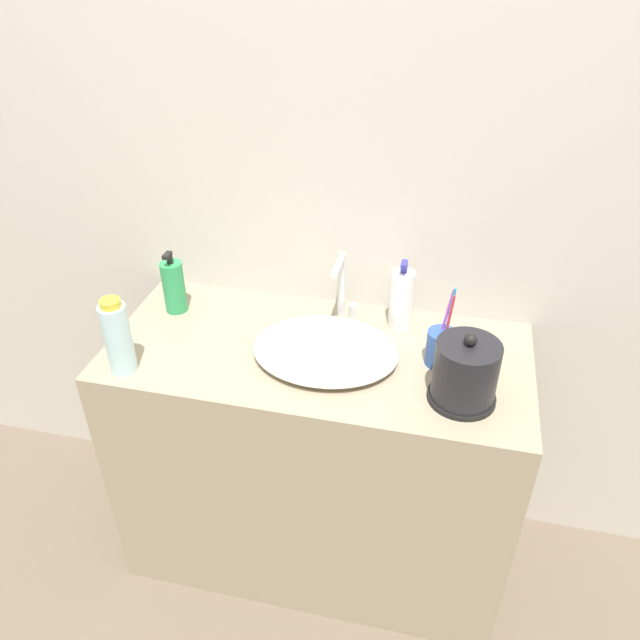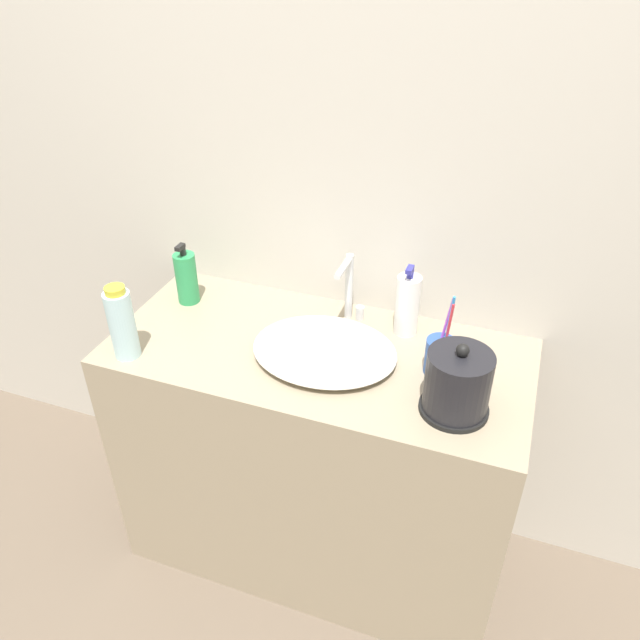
# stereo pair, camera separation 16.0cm
# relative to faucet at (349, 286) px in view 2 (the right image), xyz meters

# --- Properties ---
(ground_plane) EXTENTS (12.00, 12.00, 0.00)m
(ground_plane) POSITION_rel_faucet_xyz_m (-0.03, -0.43, -0.92)
(ground_plane) COLOR #6B5B4C
(wall_back) EXTENTS (6.00, 0.04, 2.60)m
(wall_back) POSITION_rel_faucet_xyz_m (-0.03, 0.10, 0.38)
(wall_back) COLOR beige
(wall_back) RESTS_ON ground_plane
(vanity_counter) EXTENTS (1.13, 0.51, 0.81)m
(vanity_counter) POSITION_rel_faucet_xyz_m (-0.03, -0.17, -0.51)
(vanity_counter) COLOR gray
(vanity_counter) RESTS_ON ground_plane
(sink_basin) EXTENTS (0.38, 0.31, 0.04)m
(sink_basin) POSITION_rel_faucet_xyz_m (-0.01, -0.19, -0.09)
(sink_basin) COLOR silver
(sink_basin) RESTS_ON vanity_counter
(faucet) EXTENTS (0.06, 0.12, 0.20)m
(faucet) POSITION_rel_faucet_xyz_m (0.00, 0.00, 0.00)
(faucet) COLOR silver
(faucet) RESTS_ON vanity_counter
(electric_kettle) EXTENTS (0.16, 0.16, 0.19)m
(electric_kettle) POSITION_rel_faucet_xyz_m (0.35, -0.28, -0.03)
(electric_kettle) COLOR black
(electric_kettle) RESTS_ON vanity_counter
(toothbrush_cup) EXTENTS (0.07, 0.07, 0.23)m
(toothbrush_cup) POSITION_rel_faucet_xyz_m (0.29, -0.15, -0.06)
(toothbrush_cup) COLOR #2D519E
(toothbrush_cup) RESTS_ON vanity_counter
(lotion_bottle) EXTENTS (0.07, 0.07, 0.21)m
(lotion_bottle) POSITION_rel_faucet_xyz_m (0.17, -0.01, -0.02)
(lotion_bottle) COLOR white
(lotion_bottle) RESTS_ON vanity_counter
(shampoo_bottle) EXTENTS (0.06, 0.06, 0.19)m
(shampoo_bottle) POSITION_rel_faucet_xyz_m (-0.48, -0.07, -0.03)
(shampoo_bottle) COLOR #2D9956
(shampoo_bottle) RESTS_ON vanity_counter
(mouthwash_bottle) EXTENTS (0.07, 0.07, 0.21)m
(mouthwash_bottle) POSITION_rel_faucet_xyz_m (-0.50, -0.36, -0.01)
(mouthwash_bottle) COLOR silver
(mouthwash_bottle) RESTS_ON vanity_counter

